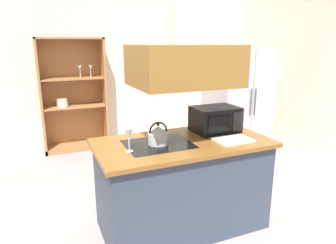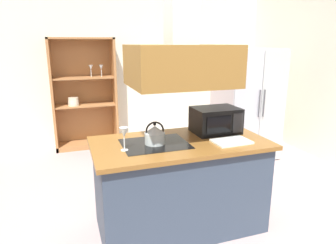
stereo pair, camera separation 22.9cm
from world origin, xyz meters
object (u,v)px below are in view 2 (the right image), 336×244
at_px(dish_cabinet, 85,100).
at_px(cutting_board, 231,141).
at_px(microwave, 216,120).
at_px(refrigerator, 246,104).
at_px(kettle, 155,135).
at_px(wine_glass_on_counter, 124,134).

bearing_deg(dish_cabinet, cutting_board, -69.70).
bearing_deg(cutting_board, microwave, 88.45).
bearing_deg(dish_cabinet, refrigerator, -29.11).
distance_m(refrigerator, kettle, 2.47).
bearing_deg(microwave, wine_glass_on_counter, -166.66).
distance_m(dish_cabinet, microwave, 2.92).
relative_size(kettle, microwave, 0.46).
bearing_deg(microwave, dish_cabinet, 112.81).
distance_m(kettle, wine_glass_on_counter, 0.31).
relative_size(refrigerator, cutting_board, 5.04).
distance_m(refrigerator, cutting_board, 2.12).
bearing_deg(dish_cabinet, wine_glass_on_counter, -87.38).
relative_size(dish_cabinet, microwave, 4.09).
xyz_separation_m(refrigerator, microwave, (-1.26, -1.36, 0.17)).
bearing_deg(cutting_board, wine_glass_on_counter, 173.88).
distance_m(refrigerator, wine_glass_on_counter, 2.77).
relative_size(kettle, wine_glass_on_counter, 1.02).
relative_size(cutting_board, wine_glass_on_counter, 1.65).
height_order(kettle, wine_glass_on_counter, kettle).
distance_m(refrigerator, dish_cabinet, 2.73).
height_order(cutting_board, wine_glass_on_counter, wine_glass_on_counter).
bearing_deg(wine_glass_on_counter, dish_cabinet, 92.62).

